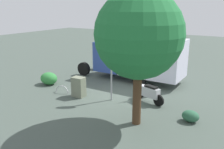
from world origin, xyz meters
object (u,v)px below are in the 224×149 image
box_truck_near (138,56)px  street_tree (139,35)px  utility_cabinet (79,87)px  stop_sign (111,59)px  bike_rack_hoop (62,93)px  motorcycle (149,93)px

box_truck_near → street_tree: size_ratio=1.31×
utility_cabinet → street_tree: bearing=163.9°
stop_sign → bike_rack_hoop: size_ratio=3.76×
bike_rack_hoop → stop_sign: bearing=-169.6°
stop_sign → utility_cabinet: (1.71, 0.48, -1.61)m
utility_cabinet → bike_rack_hoop: utility_cabinet is taller
stop_sign → street_tree: 3.09m
box_truck_near → utility_cabinet: (1.28, 4.31, -1.01)m
street_tree → bike_rack_hoop: bearing=-12.1°
street_tree → stop_sign: bearing=-36.1°
stop_sign → street_tree: (-2.21, 1.61, 1.44)m
stop_sign → motorcycle: bearing=-158.3°
box_truck_near → bike_rack_hoop: size_ratio=8.11×
box_truck_near → utility_cabinet: size_ratio=6.54×
motorcycle → box_truck_near: bearing=-40.0°
utility_cabinet → box_truck_near: bearing=-106.6°
street_tree → bike_rack_hoop: street_tree is taller
street_tree → utility_cabinet: street_tree is taller
motorcycle → utility_cabinet: (3.45, 1.17, 0.01)m
box_truck_near → motorcycle: size_ratio=3.89×
box_truck_near → motorcycle: (-2.17, 3.14, -1.02)m
motorcycle → street_tree: size_ratio=0.34×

